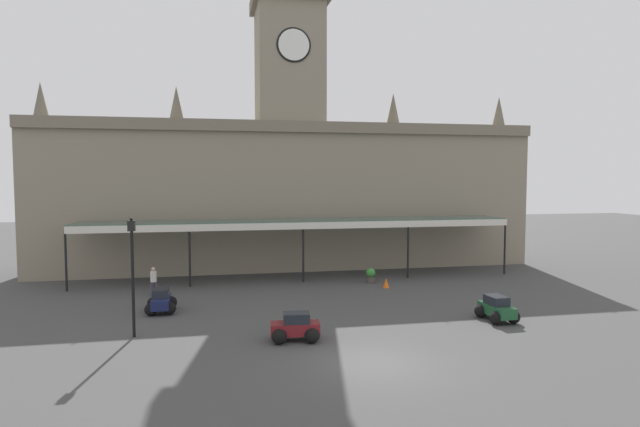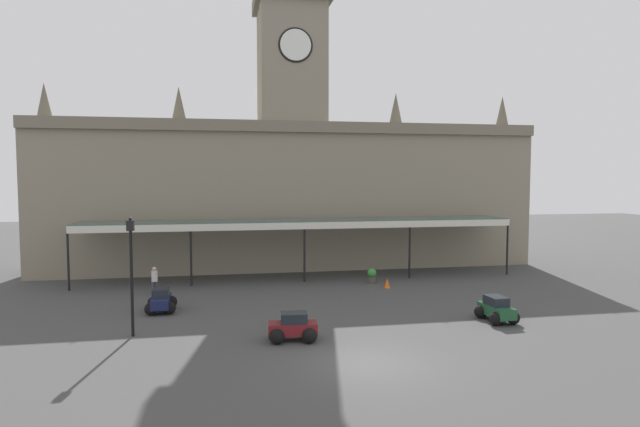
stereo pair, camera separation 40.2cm
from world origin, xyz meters
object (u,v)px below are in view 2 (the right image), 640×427
planter_near_kerb (372,276)px  traffic_cone (387,283)px  car_navy_sedan (161,302)px  car_maroon_sedan (293,329)px  car_green_sedan (496,311)px  victorian_lamppost (131,263)px  pedestrian_near_entrance (155,280)px

planter_near_kerb → traffic_cone: bearing=-72.2°
traffic_cone → planter_near_kerb: size_ratio=0.62×
car_navy_sedan → planter_near_kerb: 13.62m
car_maroon_sedan → planter_near_kerb: 12.93m
traffic_cone → car_navy_sedan: bearing=-165.3°
car_maroon_sedan → traffic_cone: car_maroon_sedan is taller
car_maroon_sedan → planter_near_kerb: bearing=59.1°
car_green_sedan → victorian_lamppost: size_ratio=0.41×
pedestrian_near_entrance → planter_near_kerb: size_ratio=1.74×
car_navy_sedan → car_maroon_sedan: same height
victorian_lamppost → planter_near_kerb: size_ratio=5.37×
car_maroon_sedan → victorian_lamppost: bearing=164.6°
planter_near_kerb → pedestrian_near_entrance: bearing=-175.0°
planter_near_kerb → car_navy_sedan: bearing=-158.2°
victorian_lamppost → traffic_cone: victorian_lamppost is taller
pedestrian_near_entrance → planter_near_kerb: (13.43, 1.16, -0.42)m
car_green_sedan → planter_near_kerb: (-3.30, 9.89, -0.01)m
traffic_cone → planter_near_kerb: (-0.51, 1.60, 0.19)m
car_navy_sedan → victorian_lamppost: bearing=-100.0°
car_green_sedan → victorian_lamppost: (-16.68, 0.66, 2.68)m
car_green_sedan → car_maroon_sedan: bearing=-173.1°
car_maroon_sedan → pedestrian_near_entrance: (-6.78, 9.93, 0.41)m
pedestrian_near_entrance → victorian_lamppost: size_ratio=0.32×
car_maroon_sedan → victorian_lamppost: 7.48m
car_navy_sedan → traffic_cone: 13.61m
car_navy_sedan → victorian_lamppost: (-0.74, -4.18, 2.68)m
car_maroon_sedan → traffic_cone: 11.89m
pedestrian_near_entrance → car_green_sedan: bearing=-27.6°
traffic_cone → car_maroon_sedan: bearing=-127.1°
car_navy_sedan → pedestrian_near_entrance: (-0.78, 3.89, 0.41)m
pedestrian_near_entrance → victorian_lamppost: victorian_lamppost is taller
car_maroon_sedan → victorian_lamppost: size_ratio=0.41×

